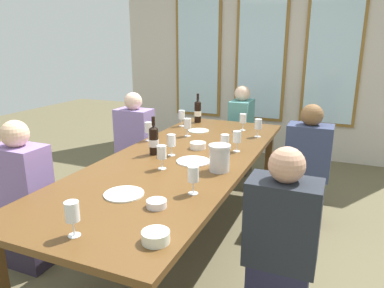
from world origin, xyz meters
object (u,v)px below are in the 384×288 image
Objects in this scene: seated_person_0 at (135,146)px; seated_person_4 at (241,132)px; white_plate_1 at (193,161)px; wine_glass_1 at (72,212)px; tasting_bowl_2 at (198,145)px; wine_glass_6 at (243,119)px; wine_glass_9 at (225,141)px; wine_glass_8 at (182,115)px; white_plate_2 at (124,194)px; wine_glass_3 at (162,153)px; wine_glass_0 at (188,124)px; seated_person_1 at (307,169)px; wine_glass_5 at (148,128)px; white_plate_0 at (199,131)px; wine_bottle_1 at (154,140)px; wine_bottle_0 at (198,111)px; tasting_bowl_0 at (157,204)px; seated_person_3 at (280,250)px; wine_glass_2 at (171,141)px; dining_table at (181,164)px; wine_glass_7 at (237,137)px; tasting_bowl_1 at (156,237)px; wine_glass_10 at (258,124)px; metal_pitcher at (219,158)px; seated_person_2 at (24,200)px; wine_glass_4 at (193,175)px.

seated_person_4 is (0.90, 1.03, 0.00)m from seated_person_0.
wine_glass_1 is at bearing -94.68° from white_plate_1.
wine_glass_6 is (0.18, 0.78, 0.09)m from tasting_bowl_2.
wine_glass_8 is at bearing 132.57° from wine_glass_9.
white_plate_2 is 0.22× the size of seated_person_0.
wine_glass_6 is at bearing 80.51° from wine_glass_3.
seated_person_1 reaches higher than wine_glass_0.
wine_glass_5 is at bearing -132.04° from wine_glass_0.
seated_person_4 is at bearing 71.85° from wine_glass_5.
wine_bottle_1 is at bearing -92.83° from white_plate_0.
wine_bottle_0 is at bearing 95.72° from wine_bottle_1.
wine_bottle_1 reaches higher than wine_glass_0.
tasting_bowl_0 is 1.73m from seated_person_1.
wine_glass_1 is 3.09m from seated_person_4.
seated_person_3 is (0.60, -0.85, -0.34)m from wine_glass_9.
wine_glass_2 and wine_glass_9 have the same top height.
dining_table is 8.88× the size of wine_bottle_0.
wine_bottle_1 is 1.79× the size of wine_glass_7.
wine_bottle_1 is 1.34m from tasting_bowl_1.
white_plate_2 is 1.38× the size of wine_glass_10.
dining_table is 1.17m from seated_person_1.
seated_person_4 reaches higher than white_plate_0.
seated_person_2 reaches higher than metal_pitcher.
wine_glass_3 reaches higher than tasting_bowl_0.
wine_glass_5 is at bearing -108.15° from seated_person_4.
white_plate_0 is 0.65× the size of wine_bottle_0.
wine_glass_8 is at bearing 108.51° from wine_glass_3.
wine_glass_3 is (-0.05, 0.98, 0.00)m from wine_glass_1.
wine_glass_2 is 0.32m from wine_glass_3.
white_plate_0 is 1.21× the size of wine_glass_10.
seated_person_1 reaches higher than wine_glass_4.
wine_glass_8 is (-0.23, 0.36, 0.00)m from wine_glass_0.
seated_person_2 is (-0.89, 0.05, -0.22)m from white_plate_2.
wine_glass_2 is (-0.12, 1.29, 0.00)m from wine_glass_1.
metal_pitcher is 1.00m from wine_glass_5.
tasting_bowl_2 is at bearing -102.97° from wine_glass_6.
white_plate_1 is (0.13, -0.07, 0.06)m from dining_table.
wine_glass_8 is (-0.43, 1.78, 0.12)m from white_plate_2.
dining_table is 16.61× the size of wine_glass_6.
wine_glass_5 is (-0.84, 0.95, 0.00)m from wine_glass_4.
seated_person_0 is at bearing 130.71° from wine_bottle_1.
wine_glass_5 reaches higher than tasting_bowl_2.
wine_glass_2 is 1.27m from seated_person_1.
seated_person_2 and seated_person_4 have the same top height.
wine_glass_2 is (-0.34, 0.87, 0.10)m from tasting_bowl_0.
tasting_bowl_1 is at bearing -68.41° from wine_glass_8.
seated_person_4 is at bearing 100.61° from wine_glass_9.
metal_pitcher is 1.59m from wine_bottle_0.
wine_glass_5 is (-0.29, -0.52, 0.12)m from white_plate_0.
white_plate_2 is 1.38× the size of wine_glass_5.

